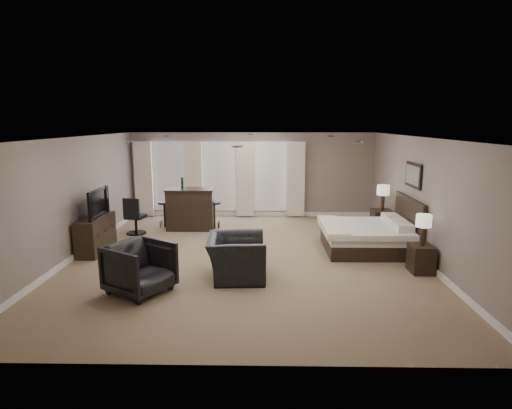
{
  "coord_description": "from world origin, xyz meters",
  "views": [
    {
      "loc": [
        0.38,
        -8.98,
        2.92
      ],
      "look_at": [
        0.2,
        0.4,
        1.1
      ],
      "focal_mm": 30.0,
      "sensor_mm": 36.0,
      "label": 1
    }
  ],
  "objects_px": {
    "lamp_far": "(383,198)",
    "dresser": "(96,234)",
    "armchair_near": "(236,250)",
    "bed": "(360,224)",
    "nightstand_near": "(421,259)",
    "bar_counter": "(191,209)",
    "tv": "(94,214)",
    "armchair_far": "(140,266)",
    "desk_chair": "(136,216)",
    "nightstand_far": "(381,222)",
    "bar_stool_right": "(214,215)",
    "bar_stool_left": "(165,215)",
    "lamp_near": "(423,230)"
  },
  "relations": [
    {
      "from": "lamp_near",
      "to": "dresser",
      "type": "xyz_separation_m",
      "value": [
        -6.92,
        1.26,
        -0.45
      ]
    },
    {
      "from": "bed",
      "to": "lamp_near",
      "type": "xyz_separation_m",
      "value": [
        0.89,
        -1.45,
        0.24
      ]
    },
    {
      "from": "bed",
      "to": "lamp_far",
      "type": "relative_size",
      "value": 2.94
    },
    {
      "from": "armchair_near",
      "to": "bar_stool_right",
      "type": "xyz_separation_m",
      "value": [
        -0.85,
        3.75,
        -0.16
      ]
    },
    {
      "from": "nightstand_far",
      "to": "desk_chair",
      "type": "xyz_separation_m",
      "value": [
        -6.47,
        -0.09,
        0.17
      ]
    },
    {
      "from": "lamp_near",
      "to": "armchair_far",
      "type": "relative_size",
      "value": 0.62
    },
    {
      "from": "nightstand_near",
      "to": "bar_counter",
      "type": "xyz_separation_m",
      "value": [
        -5.1,
        3.34,
        0.3
      ]
    },
    {
      "from": "nightstand_far",
      "to": "lamp_near",
      "type": "height_order",
      "value": "lamp_near"
    },
    {
      "from": "bed",
      "to": "bar_stool_right",
      "type": "xyz_separation_m",
      "value": [
        -3.57,
        1.95,
        -0.24
      ]
    },
    {
      "from": "bar_stool_right",
      "to": "nightstand_far",
      "type": "bearing_deg",
      "value": -6.45
    },
    {
      "from": "lamp_near",
      "to": "lamp_far",
      "type": "xyz_separation_m",
      "value": [
        0.0,
        2.9,
        0.12
      ]
    },
    {
      "from": "lamp_far",
      "to": "desk_chair",
      "type": "height_order",
      "value": "lamp_far"
    },
    {
      "from": "lamp_far",
      "to": "bar_stool_right",
      "type": "height_order",
      "value": "lamp_far"
    },
    {
      "from": "nightstand_near",
      "to": "bar_stool_left",
      "type": "bearing_deg",
      "value": 148.79
    },
    {
      "from": "nightstand_far",
      "to": "nightstand_near",
      "type": "bearing_deg",
      "value": -90.0
    },
    {
      "from": "lamp_far",
      "to": "dresser",
      "type": "xyz_separation_m",
      "value": [
        -6.92,
        -1.64,
        -0.58
      ]
    },
    {
      "from": "tv",
      "to": "armchair_near",
      "type": "distance_m",
      "value": 3.69
    },
    {
      "from": "bar_stool_right",
      "to": "tv",
      "type": "bearing_deg",
      "value": -138.86
    },
    {
      "from": "bar_counter",
      "to": "bar_stool_right",
      "type": "relative_size",
      "value": 1.73
    },
    {
      "from": "lamp_near",
      "to": "tv",
      "type": "xyz_separation_m",
      "value": [
        -6.92,
        1.26,
        0.02
      ]
    },
    {
      "from": "lamp_near",
      "to": "bar_stool_left",
      "type": "height_order",
      "value": "lamp_near"
    },
    {
      "from": "lamp_far",
      "to": "dresser",
      "type": "distance_m",
      "value": 7.14
    },
    {
      "from": "lamp_near",
      "to": "tv",
      "type": "height_order",
      "value": "lamp_near"
    },
    {
      "from": "tv",
      "to": "armchair_far",
      "type": "height_order",
      "value": "armchair_far"
    },
    {
      "from": "tv",
      "to": "desk_chair",
      "type": "bearing_deg",
      "value": -16.08
    },
    {
      "from": "bed",
      "to": "bar_stool_right",
      "type": "height_order",
      "value": "bed"
    },
    {
      "from": "nightstand_near",
      "to": "dresser",
      "type": "distance_m",
      "value": 7.03
    },
    {
      "from": "lamp_far",
      "to": "armchair_near",
      "type": "relative_size",
      "value": 0.54
    },
    {
      "from": "nightstand_far",
      "to": "desk_chair",
      "type": "relative_size",
      "value": 0.65
    },
    {
      "from": "desk_chair",
      "to": "tv",
      "type": "bearing_deg",
      "value": 84.88
    },
    {
      "from": "lamp_far",
      "to": "dresser",
      "type": "height_order",
      "value": "lamp_far"
    },
    {
      "from": "lamp_far",
      "to": "dresser",
      "type": "bearing_deg",
      "value": -166.64
    },
    {
      "from": "bar_stool_right",
      "to": "bed",
      "type": "bearing_deg",
      "value": -28.69
    },
    {
      "from": "tv",
      "to": "bar_counter",
      "type": "distance_m",
      "value": 2.79
    },
    {
      "from": "lamp_far",
      "to": "armchair_far",
      "type": "bearing_deg",
      "value": -142.4
    },
    {
      "from": "bed",
      "to": "armchair_far",
      "type": "bearing_deg",
      "value": -149.29
    },
    {
      "from": "dresser",
      "to": "armchair_near",
      "type": "xyz_separation_m",
      "value": [
        3.31,
        -1.6,
        0.13
      ]
    },
    {
      "from": "tv",
      "to": "armchair_near",
      "type": "xyz_separation_m",
      "value": [
        3.31,
        -1.6,
        -0.35
      ]
    },
    {
      "from": "dresser",
      "to": "desk_chair",
      "type": "xyz_separation_m",
      "value": [
        0.45,
        1.55,
        0.09
      ]
    },
    {
      "from": "tv",
      "to": "armchair_near",
      "type": "relative_size",
      "value": 0.91
    },
    {
      "from": "nightstand_far",
      "to": "armchair_near",
      "type": "height_order",
      "value": "armchair_near"
    },
    {
      "from": "dresser",
      "to": "armchair_far",
      "type": "bearing_deg",
      "value": -54.58
    },
    {
      "from": "tv",
      "to": "dresser",
      "type": "bearing_deg",
      "value": 0.0
    },
    {
      "from": "armchair_near",
      "to": "bar_stool_right",
      "type": "distance_m",
      "value": 3.84
    },
    {
      "from": "lamp_near",
      "to": "bar_stool_right",
      "type": "height_order",
      "value": "lamp_near"
    },
    {
      "from": "bar_counter",
      "to": "nightstand_far",
      "type": "bearing_deg",
      "value": -4.95
    },
    {
      "from": "tv",
      "to": "armchair_near",
      "type": "bearing_deg",
      "value": -115.8
    },
    {
      "from": "bar_stool_left",
      "to": "nightstand_far",
      "type": "bearing_deg",
      "value": -6.45
    },
    {
      "from": "bar_stool_right",
      "to": "lamp_far",
      "type": "bearing_deg",
      "value": -6.45
    },
    {
      "from": "bed",
      "to": "armchair_near",
      "type": "relative_size",
      "value": 1.58
    }
  ]
}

